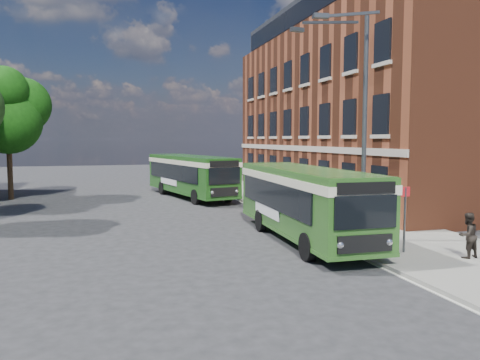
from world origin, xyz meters
name	(u,v)px	position (x,y,z in m)	size (l,w,h in m)	color
ground	(225,241)	(0.00, 0.00, 0.00)	(120.00, 120.00, 0.00)	#28282A
pavement	(303,206)	(7.00, 8.00, 0.07)	(6.00, 48.00, 0.15)	gray
kerb_line	(257,209)	(3.95, 8.00, 0.01)	(0.12, 48.00, 0.01)	beige
brick_office	(371,101)	(14.00, 12.00, 6.97)	(12.10, 26.00, 14.20)	brown
street_lamp	(356,125)	(4.84, -2.00, 4.79)	(2.96, 2.38, 9.00)	#3D4043
bus_stop_sign	(405,215)	(5.60, -4.20, 1.51)	(0.35, 0.08, 2.52)	#3D4043
bus_front	(304,197)	(3.20, -0.68, 1.83)	(2.81, 10.32, 3.02)	#2D5F1F
bus_rear	(190,172)	(1.10, 14.89, 1.83)	(4.97, 11.38, 3.02)	#1B4C16
pedestrian_a	(374,224)	(5.27, -2.72, 0.93)	(0.57, 0.38, 1.57)	#242028
pedestrian_b	(468,235)	(7.19, -5.50, 0.94)	(0.77, 0.60, 1.57)	black
tree_right	(8,111)	(-11.15, 17.16, 6.19)	(5.40, 5.14, 9.12)	#342013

